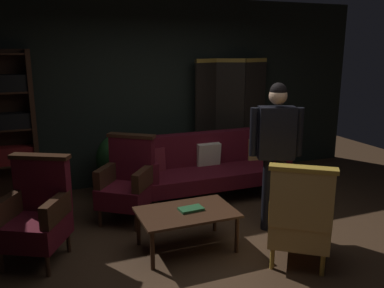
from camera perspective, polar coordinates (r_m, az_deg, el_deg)
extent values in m
plane|color=#3D2819|center=(4.41, 3.96, -14.42)|extent=(10.00, 10.00, 0.00)
cube|color=black|center=(6.23, -5.66, 7.37)|extent=(7.20, 0.10, 2.80)
cube|color=black|center=(6.37, 1.98, 3.48)|extent=(0.43, 0.21, 1.90)
cube|color=#B78E33|center=(6.27, 2.04, 11.78)|extent=(0.44, 0.22, 0.06)
cube|color=black|center=(6.53, 5.36, 3.67)|extent=(0.42, 0.25, 1.90)
cube|color=#B78E33|center=(6.43, 5.55, 11.77)|extent=(0.42, 0.26, 0.06)
cube|color=black|center=(6.68, 8.80, 3.80)|extent=(0.45, 0.15, 1.90)
cube|color=#B78E33|center=(6.59, 9.10, 11.71)|extent=(0.45, 0.16, 0.06)
cube|color=#382114|center=(5.78, -21.52, 2.23)|extent=(0.06, 0.32, 2.05)
cube|color=#382114|center=(5.94, -25.58, 2.13)|extent=(0.90, 0.02, 2.05)
cube|color=#382114|center=(6.04, -24.72, -7.12)|extent=(0.86, 0.30, 0.02)
cube|color=#382114|center=(5.90, -25.18, -2.73)|extent=(0.86, 0.30, 0.02)
cube|color=maroon|center=(5.85, -25.32, -1.57)|extent=(0.78, 0.22, 0.23)
cube|color=#382114|center=(5.79, -25.66, 1.86)|extent=(0.86, 0.30, 0.02)
cylinder|color=#382114|center=(5.13, -5.26, -8.94)|extent=(0.07, 0.07, 0.22)
cylinder|color=#382114|center=(5.90, 12.81, -6.14)|extent=(0.07, 0.07, 0.22)
cylinder|color=#382114|center=(5.67, -7.00, -6.74)|extent=(0.07, 0.07, 0.22)
cylinder|color=#382114|center=(6.38, 9.78, -4.49)|extent=(0.07, 0.07, 0.22)
cube|color=#4C0F19|center=(5.63, 3.15, -4.52)|extent=(2.10, 0.76, 0.20)
cube|color=#4C0F19|center=(5.81, 1.91, -0.54)|extent=(2.10, 0.18, 0.46)
cube|color=#4C0F19|center=(5.24, -6.61, -3.34)|extent=(0.16, 0.68, 0.26)
cube|color=#4C0F19|center=(6.03, 11.67, -1.28)|extent=(0.16, 0.68, 0.26)
cube|color=maroon|center=(5.46, -5.65, -2.41)|extent=(0.36, 0.20, 0.35)
cube|color=beige|center=(5.73, 2.34, -1.57)|extent=(0.34, 0.15, 0.35)
cube|color=tan|center=(6.11, 9.48, -0.80)|extent=(0.35, 0.17, 0.34)
cylinder|color=#382114|center=(3.94, -5.65, -14.86)|extent=(0.04, 0.04, 0.39)
cylinder|color=#382114|center=(4.24, 6.40, -12.69)|extent=(0.04, 0.04, 0.39)
cylinder|color=#382114|center=(4.41, -7.65, -11.68)|extent=(0.04, 0.04, 0.39)
cylinder|color=#382114|center=(4.68, 3.26, -10.01)|extent=(0.04, 0.04, 0.39)
cube|color=#382114|center=(4.21, -0.78, -9.69)|extent=(1.00, 0.64, 0.03)
cylinder|color=#B78E33|center=(4.47, 17.85, -13.14)|extent=(0.04, 0.04, 0.22)
cylinder|color=#B78E33|center=(4.46, 11.79, -12.79)|extent=(0.04, 0.04, 0.22)
cylinder|color=#B78E33|center=(4.06, 18.10, -16.02)|extent=(0.04, 0.04, 0.22)
cylinder|color=#B78E33|center=(4.05, 11.35, -15.63)|extent=(0.04, 0.04, 0.22)
cube|color=tan|center=(4.15, 14.97, -11.54)|extent=(0.78, 0.78, 0.24)
cube|color=tan|center=(3.79, 15.29, -7.64)|extent=(0.52, 0.43, 0.54)
cube|color=#B78E33|center=(3.69, 15.57, -3.44)|extent=(0.56, 0.46, 0.04)
cube|color=#B78E33|center=(4.07, 18.58, -8.78)|extent=(0.37, 0.45, 0.22)
cube|color=#B78E33|center=(4.06, 11.75, -8.37)|extent=(0.37, 0.45, 0.22)
cylinder|color=#382114|center=(4.92, -12.96, -10.23)|extent=(0.04, 0.04, 0.22)
cylinder|color=#382114|center=(4.74, -7.95, -10.99)|extent=(0.04, 0.04, 0.22)
cylinder|color=#382114|center=(5.30, -10.61, -8.35)|extent=(0.04, 0.04, 0.22)
cylinder|color=#382114|center=(5.12, -5.92, -8.96)|extent=(0.04, 0.04, 0.22)
cube|color=#4C0F19|center=(4.93, -9.47, -7.14)|extent=(0.78, 0.78, 0.24)
cube|color=#4C0F19|center=(5.01, -8.55, -2.08)|extent=(0.52, 0.43, 0.54)
cube|color=#382114|center=(4.94, -8.67, 1.17)|extent=(0.56, 0.46, 0.04)
cube|color=#382114|center=(4.96, -12.10, -4.33)|extent=(0.37, 0.45, 0.22)
cube|color=#382114|center=(4.76, -6.94, -4.87)|extent=(0.37, 0.45, 0.22)
cylinder|color=#382114|center=(4.30, -25.53, -14.95)|extent=(0.04, 0.04, 0.22)
cylinder|color=#382114|center=(4.09, -19.86, -15.95)|extent=(0.04, 0.04, 0.22)
cylinder|color=#382114|center=(4.65, -22.48, -12.45)|extent=(0.04, 0.04, 0.22)
cylinder|color=#382114|center=(4.45, -17.17, -13.19)|extent=(0.04, 0.04, 0.22)
cube|color=#4C0F19|center=(4.27, -21.53, -11.34)|extent=(0.76, 0.76, 0.24)
cube|color=#4C0F19|center=(4.31, -20.55, -5.40)|extent=(0.55, 0.37, 0.54)
cube|color=#382114|center=(4.23, -20.87, -1.68)|extent=(0.59, 0.40, 0.04)
cube|color=#382114|center=(4.30, -24.64, -8.14)|extent=(0.32, 0.48, 0.22)
cube|color=#382114|center=(4.07, -18.81, -8.79)|extent=(0.32, 0.48, 0.22)
cylinder|color=black|center=(4.74, 12.31, -6.97)|extent=(0.12, 0.12, 0.86)
cylinder|color=black|center=(4.71, 10.64, -7.02)|extent=(0.12, 0.12, 0.86)
cube|color=maroon|center=(4.58, 11.76, -1.49)|extent=(0.36, 0.26, 0.09)
cube|color=black|center=(4.52, 11.91, 1.57)|extent=(0.45, 0.34, 0.58)
cube|color=white|center=(4.62, 11.63, 2.21)|extent=(0.14, 0.06, 0.41)
cube|color=maroon|center=(4.59, 11.76, 5.05)|extent=(0.09, 0.05, 0.04)
cylinder|color=black|center=(4.58, 14.97, 1.68)|extent=(0.09, 0.09, 0.54)
cylinder|color=black|center=(4.47, 8.79, 1.70)|extent=(0.09, 0.09, 0.54)
sphere|color=tan|center=(4.46, 12.17, 6.73)|extent=(0.20, 0.20, 0.20)
sphere|color=black|center=(4.45, 12.20, 7.37)|extent=(0.18, 0.18, 0.18)
cylinder|color=brown|center=(5.82, -10.35, -6.00)|extent=(0.28, 0.28, 0.28)
ellipsoid|color=#193D19|center=(5.69, -10.52, -2.11)|extent=(0.60, 0.60, 0.69)
cube|color=#1E4C28|center=(4.22, -0.14, -9.23)|extent=(0.26, 0.16, 0.03)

